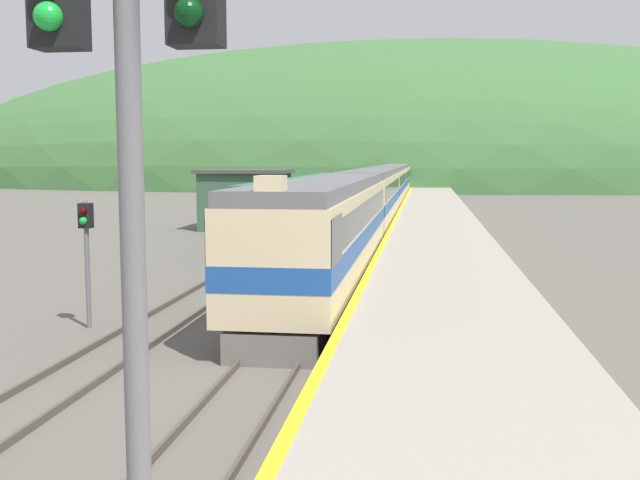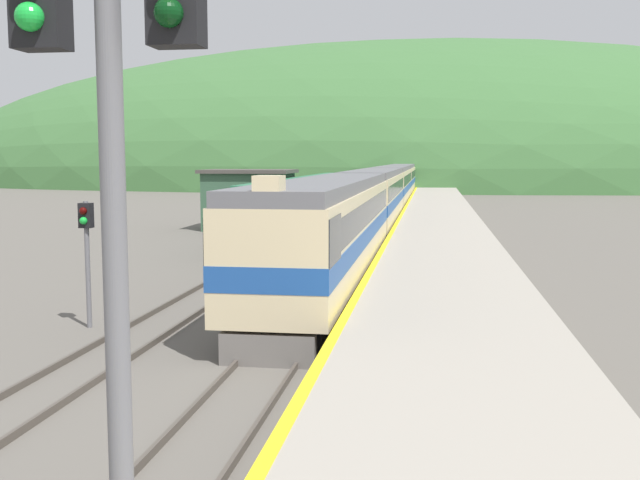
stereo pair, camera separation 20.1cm
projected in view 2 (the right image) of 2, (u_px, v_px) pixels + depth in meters
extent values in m
cube|color=#4C443D|center=(383.00, 210.00, 70.16)|extent=(0.08, 180.00, 0.16)
cube|color=#4C443D|center=(399.00, 210.00, 69.95)|extent=(0.08, 180.00, 0.16)
cube|color=#4C443D|center=(340.00, 209.00, 70.76)|extent=(0.08, 180.00, 0.16)
cube|color=#4C443D|center=(355.00, 209.00, 70.55)|extent=(0.08, 180.00, 0.16)
cube|color=#9E9689|center=(439.00, 225.00, 49.72)|extent=(5.37, 140.00, 0.97)
cube|color=yellow|center=(400.00, 217.00, 50.05)|extent=(0.24, 140.00, 0.01)
ellipsoid|color=#3D6B38|center=(412.00, 184.00, 144.07)|extent=(196.93, 88.62, 53.09)
cube|color=#385B42|center=(249.00, 201.00, 51.27)|extent=(5.61, 4.18, 3.87)
cube|color=#47423D|center=(249.00, 171.00, 51.05)|extent=(6.11, 4.68, 0.24)
cube|color=black|center=(329.00, 277.00, 28.15)|extent=(2.41, 20.49, 0.85)
cube|color=beige|center=(330.00, 228.00, 27.95)|extent=(2.94, 21.80, 2.87)
cube|color=#1E4C99|center=(330.00, 234.00, 27.97)|extent=(2.97, 21.82, 0.63)
cube|color=black|center=(330.00, 211.00, 27.88)|extent=(2.96, 20.49, 0.86)
cube|color=slate|center=(330.00, 184.00, 27.77)|extent=(2.76, 21.80, 0.40)
cube|color=black|center=(275.00, 239.00, 18.27)|extent=(2.98, 2.20, 1.15)
cube|color=beige|center=(269.00, 183.00, 17.46)|extent=(0.64, 0.80, 0.36)
cube|color=slate|center=(268.00, 350.00, 17.64)|extent=(2.29, 0.40, 0.77)
cube|color=black|center=(375.00, 225.00, 50.20)|extent=(2.41, 19.99, 0.85)
cube|color=beige|center=(375.00, 197.00, 50.00)|extent=(2.94, 21.27, 2.87)
cube|color=#1E4C99|center=(375.00, 201.00, 50.03)|extent=(2.97, 21.29, 0.63)
cube|color=black|center=(375.00, 188.00, 49.93)|extent=(2.96, 19.99, 0.86)
cube|color=slate|center=(375.00, 173.00, 49.82)|extent=(2.76, 21.27, 0.40)
cube|color=black|center=(392.00, 205.00, 72.00)|extent=(2.41, 19.99, 0.85)
cube|color=beige|center=(393.00, 185.00, 71.80)|extent=(2.94, 21.27, 2.87)
cube|color=#1E4C99|center=(393.00, 188.00, 71.82)|extent=(2.97, 21.29, 0.63)
cube|color=black|center=(393.00, 179.00, 71.73)|extent=(2.96, 19.99, 0.86)
cube|color=slate|center=(393.00, 168.00, 71.62)|extent=(2.76, 21.27, 0.40)
cube|color=black|center=(402.00, 194.00, 93.79)|extent=(2.41, 19.99, 0.85)
cube|color=beige|center=(402.00, 179.00, 93.59)|extent=(2.94, 21.27, 2.87)
cube|color=#1E4C99|center=(402.00, 181.00, 93.61)|extent=(2.97, 21.29, 0.63)
cube|color=black|center=(402.00, 174.00, 93.52)|extent=(2.96, 19.99, 0.86)
cube|color=slate|center=(402.00, 166.00, 93.41)|extent=(2.76, 21.27, 0.40)
cube|color=black|center=(408.00, 187.00, 115.58)|extent=(2.41, 19.99, 0.85)
cube|color=beige|center=(408.00, 175.00, 115.38)|extent=(2.94, 21.27, 2.87)
cube|color=#1E4C99|center=(408.00, 177.00, 115.41)|extent=(2.97, 21.29, 0.63)
cube|color=black|center=(408.00, 171.00, 115.31)|extent=(2.96, 19.99, 0.86)
cube|color=slate|center=(408.00, 164.00, 115.20)|extent=(2.76, 21.27, 0.40)
cube|color=black|center=(315.00, 224.00, 50.90)|extent=(2.46, 31.14, 0.80)
cube|color=#286B47|center=(315.00, 198.00, 50.70)|extent=(2.90, 32.44, 2.80)
cylinder|color=slate|center=(116.00, 285.00, 5.97)|extent=(0.20, 0.20, 7.74)
sphere|color=green|center=(29.00, 17.00, 5.66)|extent=(0.22, 0.22, 0.22)
sphere|color=black|center=(169.00, 13.00, 5.50)|extent=(0.22, 0.22, 0.22)
cylinder|color=slate|center=(88.00, 265.00, 21.46)|extent=(0.14, 0.14, 3.66)
cube|color=black|center=(86.00, 215.00, 21.30)|extent=(0.36, 0.28, 0.71)
sphere|color=#3C0504|center=(83.00, 211.00, 21.12)|extent=(0.22, 0.22, 0.22)
sphere|color=green|center=(83.00, 221.00, 21.15)|extent=(0.22, 0.22, 0.22)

